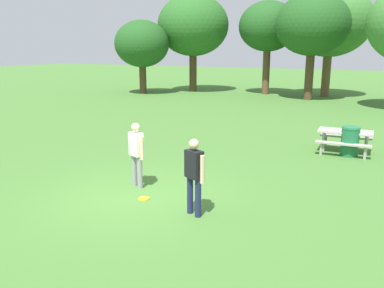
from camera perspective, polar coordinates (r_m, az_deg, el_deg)
The scene contains 11 objects.
ground_plane at distance 9.68m, azimuth -7.75°, elevation -7.31°, with size 120.00×120.00×0.00m, color #447530.
person_thrower at distance 8.24m, azimuth 0.29°, elevation -4.02°, with size 0.56×0.36×1.64m.
person_catcher at distance 10.00m, azimuth -7.93°, elevation -0.96°, with size 0.56×0.36×1.64m.
frisbee at distance 9.45m, azimuth -6.87°, elevation -7.72°, with size 0.26×0.26×0.03m, color yellow.
picnic_table_near at distance 14.15m, azimuth 20.97°, elevation 0.98°, with size 1.74×1.47×0.77m.
trash_can_beside_table at distance 13.90m, azimuth 21.58°, elevation 0.38°, with size 0.59×0.59×0.96m.
tree_tall_left at distance 30.82m, azimuth -7.15°, elevation 13.94°, with size 4.05×4.05×5.42m.
tree_broad_center at distance 32.24m, azimuth 0.15°, elevation 16.51°, with size 5.49×5.49×7.43m.
tree_far_right at distance 30.81m, azimuth 10.77°, elevation 16.07°, with size 4.25×4.25×6.73m.
tree_slender_mid at distance 28.05m, azimuth 16.81°, elevation 15.97°, with size 4.74×4.74×6.91m.
tree_back_left at distance 30.43m, azimuth 19.10°, elevation 16.16°, with size 5.71×5.71×7.62m.
Camera 1 is at (5.15, -7.44, 3.44)m, focal length 37.44 mm.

